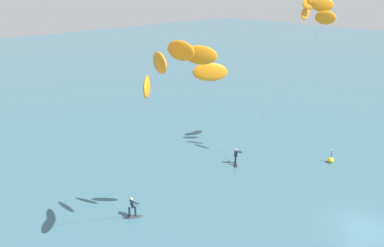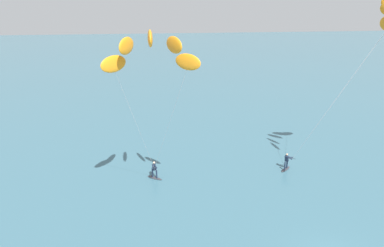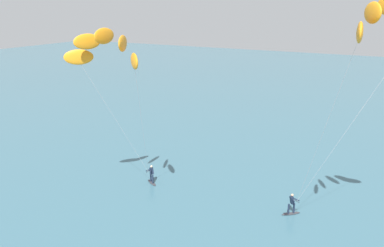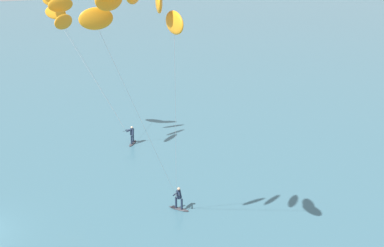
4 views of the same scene
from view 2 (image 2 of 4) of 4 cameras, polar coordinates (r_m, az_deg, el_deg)
kitesurfer_mid_water at (r=24.00m, az=-6.54°, el=10.44°), size 6.52×7.05×13.70m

